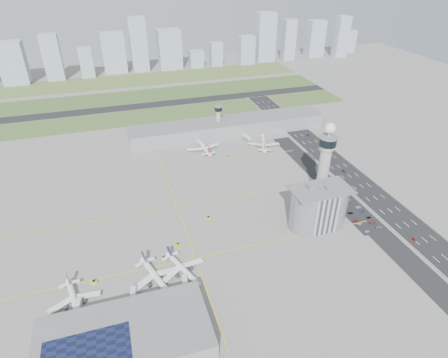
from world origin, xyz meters
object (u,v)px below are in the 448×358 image
object	(u,v)px
tug_3	(208,218)
car_lot_3	(351,213)
control_tower	(325,159)
airplane_near_c	(183,267)
airplane_far_a	(203,144)
car_lot_0	(367,231)
tug_4	(229,157)
car_lot_2	(357,221)
airplane_far_b	(264,141)
car_lot_11	(349,200)
tug_5	(253,146)
tug_1	(164,258)
car_lot_9	(362,211)
tug_2	(178,244)
car_lot_4	(345,209)
car_lot_7	(372,223)
car_lot_5	(341,204)
jet_bridge_far_1	(243,136)
car_lot_6	(379,227)
car_hw_0	(414,239)
secondary_tower	(218,118)
car_lot_1	(360,224)
airplane_near_a	(74,299)
jet_bridge_near_0	(74,323)
car_hw_2	(308,135)
admin_building	(318,207)
jet_bridge_near_1	(132,309)
tug_0	(94,282)
car_lot_8	(369,217)
jet_bridge_far_0	(197,142)
car_hw_1	(344,171)
airplane_near_b	(156,275)
car_lot_10	(359,207)

from	to	relation	value
tug_3	car_lot_3	world-z (taller)	tug_3
control_tower	airplane_near_c	bearing A→B (deg)	-158.50
airplane_near_c	airplane_far_a	size ratio (longest dim) A/B	0.87
airplane_far_a	car_lot_0	size ratio (longest dim) A/B	11.98
tug_4	car_lot_2	bearing A→B (deg)	-161.48
airplane_far_b	car_lot_11	distance (m)	114.80
tug_5	car_lot_11	size ratio (longest dim) A/B	0.84
tug_1	car_lot_9	xyz separation A→B (m)	(153.01, 5.99, -0.49)
tug_2	tug_3	xyz separation A→B (m)	(27.57, 22.26, 0.12)
car_lot_4	car_lot_7	bearing A→B (deg)	-159.78
car_lot_5	car_lot_7	distance (m)	29.37
jet_bridge_far_1	car_lot_0	size ratio (longest dim) A/B	4.17
car_lot_6	car_lot_5	bearing A→B (deg)	25.02
jet_bridge_far_1	car_lot_3	xyz separation A→B (m)	(31.68, -150.45, -2.27)
tug_2	car_hw_0	distance (m)	162.20
secondary_tower	airplane_far_a	world-z (taller)	secondary_tower
airplane_far_a	car_lot_1	world-z (taller)	airplane_far_a
control_tower	airplane_near_a	xyz separation A→B (m)	(-185.27, -53.95, -30.20)
jet_bridge_far_1	car_lot_7	xyz separation A→B (m)	(39.97, -165.69, -2.22)
airplane_near_a	jet_bridge_near_0	bearing A→B (deg)	-10.88
tug_2	car_hw_2	world-z (taller)	tug_2
car_lot_3	car_lot_0	bearing A→B (deg)	-173.53
admin_building	secondary_tower	bearing A→B (deg)	97.29
jet_bridge_near_1	car_lot_9	size ratio (longest dim) A/B	4.18
tug_0	car_lot_1	bearing A→B (deg)	129.28
car_lot_1	airplane_near_a	bearing A→B (deg)	98.21
tug_2	car_lot_9	size ratio (longest dim) A/B	0.92
car_lot_9	car_hw_0	distance (m)	41.68
car_lot_0	airplane_far_b	bearing A→B (deg)	7.50
car_lot_8	car_hw_0	bearing A→B (deg)	-156.55
tug_1	car_lot_9	size ratio (longest dim) A/B	1.07
airplane_far_a	car_lot_9	xyz separation A→B (m)	(89.35, -138.21, -5.08)
jet_bridge_near_0	car_lot_11	bearing A→B (deg)	-64.17
secondary_tower	jet_bridge_near_0	xyz separation A→B (m)	(-143.00, -211.00, -15.95)
admin_building	car_lot_3	world-z (taller)	admin_building
jet_bridge_near_0	tug_0	world-z (taller)	jet_bridge_near_0
jet_bridge_far_0	car_lot_4	xyz separation A→B (m)	(80.88, -144.83, -2.30)
jet_bridge_near_1	admin_building	bearing A→B (deg)	-63.88
secondary_tower	car_hw_1	xyz separation A→B (m)	(83.97, -112.11, -18.17)
jet_bridge_near_1	car_lot_9	xyz separation A→B (m)	(176.67, 42.23, -2.30)
jet_bridge_far_1	car_lot_2	bearing A→B (deg)	0.78
airplane_near_b	car_lot_8	bearing A→B (deg)	77.10
airplane_near_b	car_lot_9	distance (m)	162.12
tug_2	car_lot_10	size ratio (longest dim) A/B	0.67
car_lot_8	car_lot_3	bearing A→B (deg)	45.98
tug_3	car_hw_1	size ratio (longest dim) A/B	0.91
secondary_tower	admin_building	distance (m)	173.43
tug_2	tug_3	size ratio (longest dim) A/B	0.88
tug_2	car_hw_1	distance (m)	170.46
car_lot_2	car_lot_11	world-z (taller)	car_lot_2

